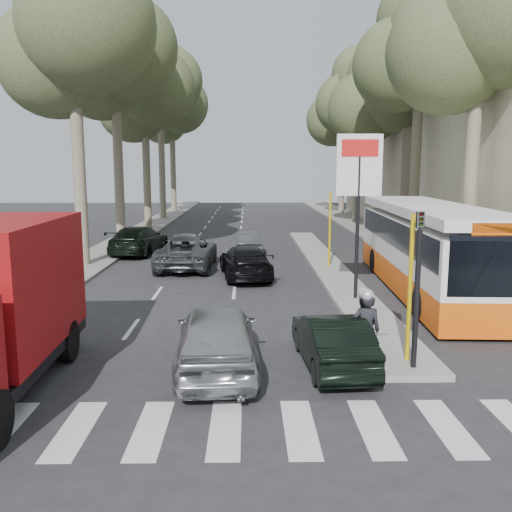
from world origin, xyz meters
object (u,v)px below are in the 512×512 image
Objects in this scene: silver_hatchback at (217,337)px; city_bus at (428,245)px; dark_hatchback at (332,340)px; motorcycle at (365,331)px.

city_bus is at bearing -136.16° from silver_hatchback.
dark_hatchback is at bearing -118.37° from city_bus.
dark_hatchback is at bearing 177.66° from motorcycle.
city_bus is (7.30, 7.85, 0.94)m from silver_hatchback.
silver_hatchback is 3.35m from motorcycle.
silver_hatchback is 1.20× the size of dark_hatchback.
motorcycle reaches higher than dark_hatchback.
dark_hatchback is 0.76m from motorcycle.
motorcycle is (0.72, -0.06, 0.24)m from dark_hatchback.
city_bus reaches higher than silver_hatchback.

